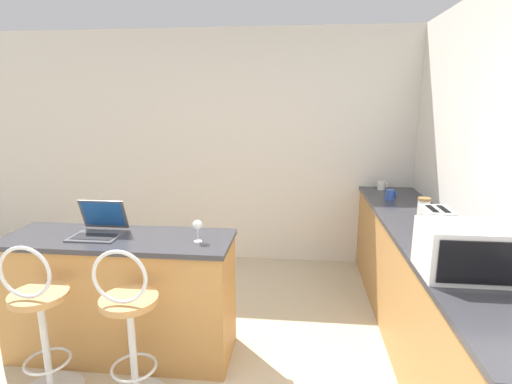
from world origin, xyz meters
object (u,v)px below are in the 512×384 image
at_px(storage_jar, 423,209).
at_px(wine_glass_tall, 198,226).
at_px(microwave, 471,251).
at_px(laptop, 99,226).
at_px(bar_stool_near, 41,326).
at_px(bar_stool_far, 130,332).
at_px(toaster, 436,222).
at_px(mug_white, 382,185).
at_px(mug_blue, 390,195).

bearing_deg(storage_jar, wine_glass_tall, -158.26).
bearing_deg(microwave, laptop, 169.47).
height_order(bar_stool_near, bar_stool_far, same).
bearing_deg(bar_stool_near, wine_glass_tall, 27.99).
relative_size(bar_stool_far, microwave, 1.99).
distance_m(bar_stool_far, toaster, 2.15).
xyz_separation_m(laptop, mug_white, (2.29, 1.74, -0.01)).
height_order(bar_stool_far, wine_glass_tall, wine_glass_tall).
relative_size(mug_white, storage_jar, 0.52).
distance_m(toaster, mug_blue, 1.04).
relative_size(bar_stool_near, mug_blue, 10.24).
bearing_deg(bar_stool_near, laptop, 75.51).
bearing_deg(toaster, storage_jar, 87.46).
relative_size(bar_stool_far, laptop, 3.08).
height_order(microwave, storage_jar, microwave).
bearing_deg(laptop, wine_glass_tall, -5.70).
xyz_separation_m(microwave, wine_glass_tall, (-1.60, 0.36, -0.03)).
relative_size(microwave, mug_white, 5.32).
bearing_deg(mug_white, microwave, -88.82).
bearing_deg(toaster, mug_white, 92.98).
bearing_deg(bar_stool_near, mug_white, 43.14).
height_order(toaster, mug_white, toaster).
distance_m(mug_white, wine_glass_tall, 2.39).
xyz_separation_m(laptop, microwave, (2.33, -0.43, 0.08)).
bearing_deg(wine_glass_tall, bar_stool_near, -152.01).
bearing_deg(toaster, laptop, -174.42).
bearing_deg(mug_white, laptop, -142.78).
relative_size(laptop, storage_jar, 1.78).
bearing_deg(toaster, microwave, -92.90).
bearing_deg(bar_stool_far, bar_stool_near, 180.00).
bearing_deg(laptop, storage_jar, 13.78).
distance_m(laptop, storage_jar, 2.45).
bearing_deg(mug_blue, wine_glass_tall, -138.95).
relative_size(laptop, toaster, 1.22).
relative_size(bar_stool_near, microwave, 1.99).
bearing_deg(storage_jar, laptop, -166.22).
height_order(toaster, wine_glass_tall, toaster).
height_order(bar_stool_near, toaster, toaster).
xyz_separation_m(mug_blue, storage_jar, (0.11, -0.69, 0.04)).
xyz_separation_m(toaster, mug_blue, (-0.09, 1.04, -0.05)).
distance_m(microwave, mug_white, 2.17).
relative_size(bar_stool_far, wine_glass_tall, 6.81).
height_order(laptop, storage_jar, laptop).
bearing_deg(wine_glass_tall, laptop, 174.30).
relative_size(mug_white, mug_blue, 0.97).
relative_size(toaster, mug_blue, 2.72).
height_order(mug_white, wine_glass_tall, wine_glass_tall).
xyz_separation_m(microwave, toaster, (0.03, 0.66, -0.04)).
bearing_deg(bar_stool_near, toaster, 17.04).
distance_m(microwave, mug_blue, 1.71).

